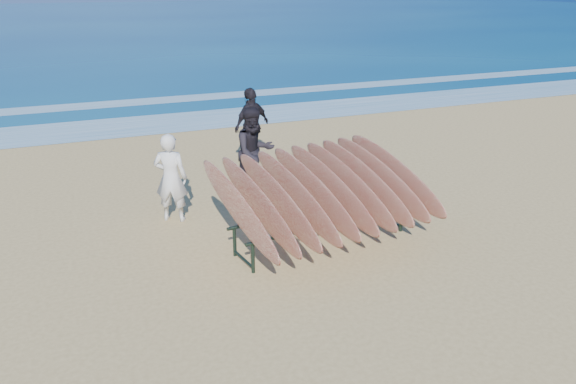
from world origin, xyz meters
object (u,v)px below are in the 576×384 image
at_px(person_dark_a, 254,152).
at_px(person_dark_b, 252,126).
at_px(surfboard_rack, 323,190).
at_px(person_white, 171,178).

xyz_separation_m(person_dark_a, person_dark_b, (0.65, 2.16, -0.02)).
bearing_deg(surfboard_rack, person_white, 129.67).
distance_m(surfboard_rack, person_white, 2.88).
height_order(person_white, person_dark_b, person_dark_b).
relative_size(person_white, person_dark_b, 0.91).
xyz_separation_m(person_white, person_dark_a, (1.82, 0.65, 0.09)).
bearing_deg(surfboard_rack, person_dark_b, 77.27).
distance_m(person_white, person_dark_a, 1.93).
relative_size(person_white, person_dark_a, 0.90).
bearing_deg(surfboard_rack, person_dark_a, 88.65).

